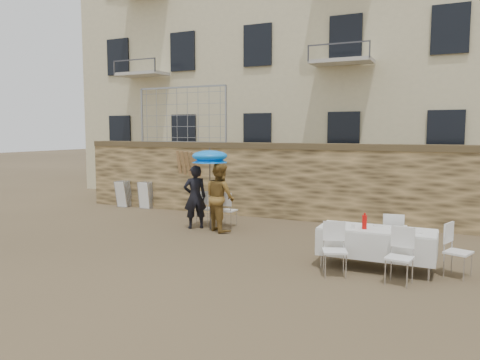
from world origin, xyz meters
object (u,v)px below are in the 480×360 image
at_px(woman_dress, 220,197).
at_px(man_suit, 195,197).
at_px(banquet_table, 377,231).
at_px(soda_bottle, 365,222).
at_px(chair_stack_left, 127,193).
at_px(couple_chair_right, 228,209).
at_px(couple_chair_left, 205,207).
at_px(table_chair_front_left, 335,250).
at_px(table_chair_back, 393,236).
at_px(umbrella, 210,158).
at_px(table_chair_front_right, 399,257).
at_px(chair_stack_right, 148,195).
at_px(table_chair_side, 458,251).

bearing_deg(woman_dress, man_suit, 33.38).
height_order(banquet_table, soda_bottle, soda_bottle).
xyz_separation_m(banquet_table, chair_stack_left, (-9.02, 3.94, -0.27)).
height_order(couple_chair_right, chair_stack_left, couple_chair_right).
bearing_deg(woman_dress, couple_chair_left, -2.87).
bearing_deg(table_chair_front_left, table_chair_back, 42.45).
bearing_deg(umbrella, couple_chair_right, 56.31).
xyz_separation_m(table_chair_front_right, chair_stack_right, (-8.62, 4.69, -0.02)).
bearing_deg(table_chair_front_right, table_chair_back, 109.88).
height_order(soda_bottle, table_chair_side, soda_bottle).
height_order(table_chair_side, chair_stack_left, table_chair_side).
relative_size(table_chair_back, table_chair_side, 1.00).
bearing_deg(man_suit, umbrella, 151.27).
height_order(soda_bottle, table_chair_front_left, soda_bottle).
distance_m(umbrella, chair_stack_right, 4.35).
height_order(woman_dress, couple_chair_left, woman_dress).
bearing_deg(soda_bottle, chair_stack_left, 155.11).
height_order(woman_dress, umbrella, umbrella).
bearing_deg(table_chair_side, couple_chair_right, 88.32).
xyz_separation_m(umbrella, table_chair_front_left, (3.98, -2.60, -1.39)).
xyz_separation_m(table_chair_front_left, chair_stack_left, (-8.42, 4.69, -0.02)).
bearing_deg(table_chair_side, umbrella, 93.18).
xyz_separation_m(table_chair_back, table_chair_side, (1.20, -0.70, 0.00)).
xyz_separation_m(couple_chair_left, table_chair_side, (6.38, -2.20, 0.00)).
distance_m(couple_chair_left, soda_bottle, 5.39).
height_order(table_chair_front_left, table_chair_side, same).
distance_m(table_chair_side, chair_stack_right, 10.27).
bearing_deg(chair_stack_right, table_chair_front_left, -31.96).
bearing_deg(chair_stack_right, couple_chair_left, -27.53).
bearing_deg(couple_chair_left, table_chair_front_left, 147.66).
distance_m(banquet_table, table_chair_back, 0.86).
xyz_separation_m(soda_bottle, table_chair_side, (1.60, 0.25, -0.43)).
bearing_deg(table_chair_back, table_chair_front_right, 92.88).
height_order(man_suit, soda_bottle, man_suit).
height_order(table_chair_front_right, table_chair_back, same).
relative_size(soda_bottle, table_chair_side, 0.27).
bearing_deg(table_chair_side, table_chair_front_left, 132.55).
distance_m(table_chair_front_left, chair_stack_left, 9.64).
bearing_deg(umbrella, table_chair_front_left, -33.21).
distance_m(table_chair_front_right, chair_stack_left, 10.62).
height_order(couple_chair_right, table_chair_front_right, same).
xyz_separation_m(umbrella, table_chair_back, (4.78, -1.05, -1.39)).
xyz_separation_m(banquet_table, soda_bottle, (-0.20, -0.15, 0.17)).
distance_m(woman_dress, umbrella, 1.05).
bearing_deg(woman_dress, table_chair_front_right, -174.52).
relative_size(couple_chair_left, banquet_table, 0.46).
distance_m(couple_chair_left, chair_stack_left, 4.36).
bearing_deg(table_chair_side, chair_stack_right, 87.55).
bearing_deg(soda_bottle, table_chair_side, 8.88).
relative_size(banquet_table, table_chair_front_right, 2.19).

